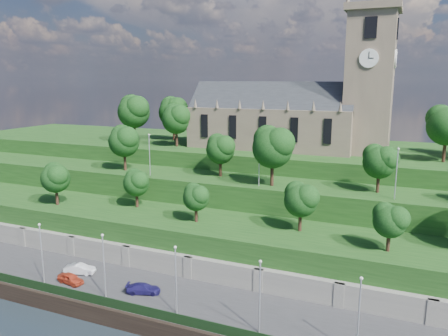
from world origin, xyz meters
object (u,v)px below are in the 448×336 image
at_px(car_left, 71,279).
at_px(car_middle, 80,269).
at_px(car_right, 143,289).
at_px(church, 296,111).

xyz_separation_m(car_left, car_middle, (-0.88, 2.78, 0.03)).
relative_size(car_left, car_right, 0.91).
relative_size(church, car_middle, 9.14).
xyz_separation_m(car_middle, car_right, (11.29, -1.37, -0.07)).
bearing_deg(car_right, car_middle, 64.05).
bearing_deg(car_left, church, -16.96).
bearing_deg(car_right, church, -31.47).
bearing_deg(church, car_right, -102.42).
height_order(church, car_right, church).
distance_m(car_left, car_right, 10.50).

